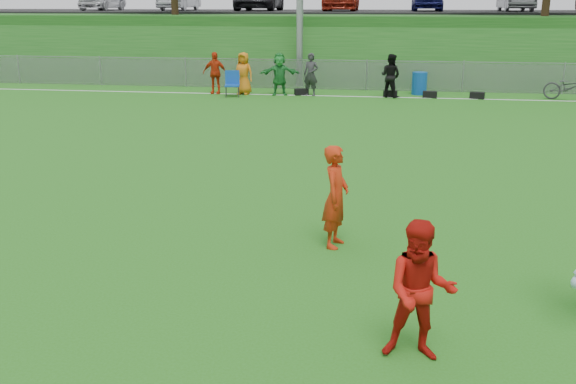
% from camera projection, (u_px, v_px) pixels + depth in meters
% --- Properties ---
extents(ground, '(120.00, 120.00, 0.00)m').
position_uv_depth(ground, '(316.00, 288.00, 8.56)').
color(ground, '#256315').
rests_on(ground, ground).
extents(sideline_far, '(60.00, 0.10, 0.01)m').
position_uv_depth(sideline_far, '(364.00, 97.00, 25.62)').
color(sideline_far, white).
rests_on(sideline_far, ground).
extents(fence, '(58.00, 0.06, 1.30)m').
position_uv_depth(fence, '(367.00, 75.00, 27.33)').
color(fence, gray).
rests_on(fence, ground).
extents(berm, '(120.00, 18.00, 3.00)m').
position_uv_depth(berm, '(373.00, 40.00, 37.51)').
color(berm, '#174C15').
rests_on(berm, ground).
extents(parking_lot, '(120.00, 12.00, 0.10)m').
position_uv_depth(parking_lot, '(375.00, 12.00, 38.96)').
color(parking_lot, black).
rests_on(parking_lot, berm).
extents(spectator_row, '(8.13, 0.95, 1.69)m').
position_uv_depth(spectator_row, '(289.00, 74.00, 25.82)').
color(spectator_row, red).
rests_on(spectator_row, ground).
extents(gear_bags, '(7.54, 0.46, 0.26)m').
position_uv_depth(gear_bags, '(399.00, 94.00, 25.48)').
color(gear_bags, black).
rests_on(gear_bags, ground).
extents(player_red_left, '(0.49, 0.65, 1.60)m').
position_uv_depth(player_red_left, '(336.00, 197.00, 9.82)').
color(player_red_left, '#B3270C').
rests_on(player_red_left, ground).
extents(player_red_center, '(0.77, 0.61, 1.54)m').
position_uv_depth(player_red_center, '(421.00, 291.00, 6.68)').
color(player_red_center, '#B3130C').
rests_on(player_red_center, ground).
extents(recycling_bin, '(0.72, 0.72, 0.91)m').
position_uv_depth(recycling_bin, '(419.00, 83.00, 26.13)').
color(recycling_bin, '#0D4495').
rests_on(recycling_bin, ground).
extents(camp_chair, '(0.67, 0.68, 1.02)m').
position_uv_depth(camp_chair, '(232.00, 89.00, 25.55)').
color(camp_chair, '#0F43A5').
rests_on(camp_chair, ground).
extents(bicycle, '(2.05, 1.50, 1.03)m').
position_uv_depth(bicycle, '(570.00, 87.00, 24.48)').
color(bicycle, '#2B2A2D').
rests_on(bicycle, ground).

